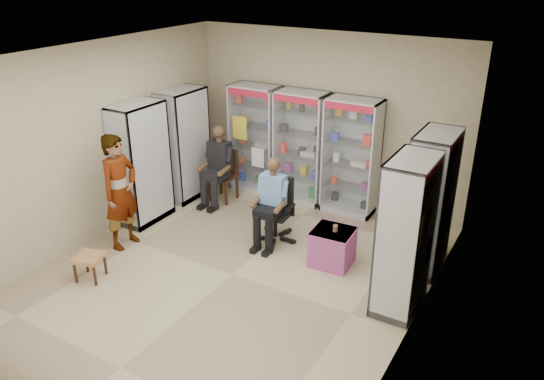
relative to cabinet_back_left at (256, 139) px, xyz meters
The scene contains 18 objects.
floor 3.18m from the cabinet_back_left, 64.54° to the right, with size 6.00×6.00×0.00m, color tan.
room_shell 3.18m from the cabinet_back_left, 64.54° to the right, with size 5.02×6.02×3.01m.
cabinet_back_left is the anchor object (origin of this frame).
cabinet_back_mid 0.95m from the cabinet_back_left, ahead, with size 0.90×0.50×2.00m, color silver.
cabinet_back_right 1.90m from the cabinet_back_left, ahead, with size 0.90×0.50×2.00m, color #BABEC2.
cabinet_right_far 3.71m from the cabinet_back_left, 17.75° to the right, with size 0.50×0.90×2.00m, color silver.
cabinet_right_near 4.18m from the cabinet_back_left, 32.28° to the right, with size 0.50×0.90×2.00m, color silver.
cabinet_left_far 1.32m from the cabinet_back_left, 135.00° to the right, with size 0.50×0.90×2.00m, color #9FA1A6.
cabinet_left_near 2.23m from the cabinet_back_left, 114.61° to the right, with size 0.50×0.90×2.00m, color #A7AAAE.
wooden_chair 0.94m from the cabinet_back_left, 108.90° to the right, with size 0.42×0.42×0.94m, color #312213.
seated_customer 0.88m from the cabinet_back_left, 107.77° to the right, with size 0.44×0.60×1.34m, color black, non-canonical shape.
office_chair 2.09m from the cabinet_back_left, 49.60° to the right, with size 0.56×0.56×1.02m, color black.
seated_shopkeeper 2.10m from the cabinet_back_left, 50.50° to the right, with size 0.43×0.60×1.30m, color #7097DE, non-canonical shape.
pink_trunk 3.05m from the cabinet_back_left, 36.36° to the right, with size 0.56×0.54×0.54m, color #AE4589.
tea_glass 3.01m from the cabinet_back_left, 35.99° to the right, with size 0.07×0.07×0.09m, color #571B07.
woven_stool_a 3.51m from the cabinet_back_left, 20.17° to the right, with size 0.35×0.35×0.35m, color #9D8442.
woven_stool_b 3.90m from the cabinet_back_left, 94.98° to the right, with size 0.36×0.36×0.36m, color #B1794A.
standing_man 2.91m from the cabinet_back_left, 101.91° to the right, with size 0.65×0.43×1.78m, color gray.
Camera 1 is at (3.68, -5.19, 4.11)m, focal length 35.00 mm.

